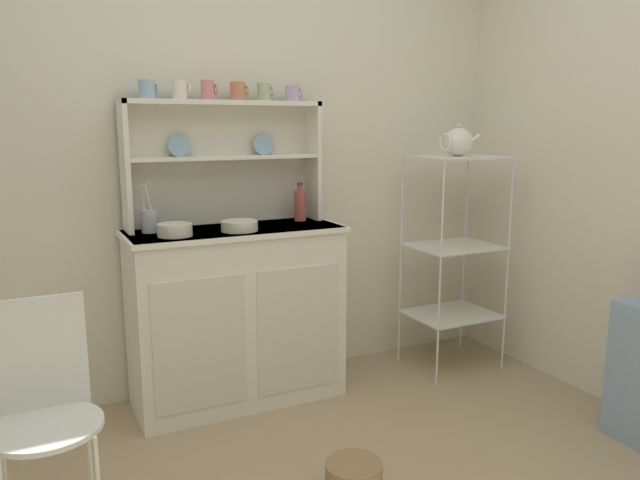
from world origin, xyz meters
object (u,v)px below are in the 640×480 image
(wire_chair, at_px, (43,401))
(hutch_cabinet, at_px, (237,313))
(bakers_rack, at_px, (454,238))
(porcelain_teapot, at_px, (458,142))
(hutch_shelf_unit, at_px, (222,152))
(cup_sky_0, at_px, (147,89))
(bowl_mixing_large, at_px, (175,230))
(utensil_jar, at_px, (150,220))
(jam_bottle, at_px, (300,205))

(wire_chair, bearing_deg, hutch_cabinet, 53.86)
(hutch_cabinet, xyz_separation_m, bakers_rack, (1.27, -0.12, 0.30))
(porcelain_teapot, bearing_deg, hutch_shelf_unit, 167.26)
(cup_sky_0, xyz_separation_m, bowl_mixing_large, (0.06, -0.20, -0.64))
(hutch_shelf_unit, relative_size, bowl_mixing_large, 6.27)
(cup_sky_0, bearing_deg, hutch_cabinet, -18.34)
(hutch_shelf_unit, relative_size, porcelain_teapot, 4.05)
(bowl_mixing_large, bearing_deg, bakers_rack, -1.84)
(hutch_shelf_unit, bearing_deg, cup_sky_0, -173.73)
(wire_chair, bearing_deg, cup_sky_0, 71.94)
(bakers_rack, xyz_separation_m, wire_chair, (-2.20, -0.66, -0.25))
(bowl_mixing_large, relative_size, porcelain_teapot, 0.65)
(bakers_rack, bearing_deg, bowl_mixing_large, 178.16)
(utensil_jar, xyz_separation_m, porcelain_teapot, (1.67, -0.20, 0.35))
(hutch_shelf_unit, bearing_deg, wire_chair, -134.64)
(jam_bottle, bearing_deg, bowl_mixing_large, -167.33)
(jam_bottle, bearing_deg, bakers_rack, -13.53)
(wire_chair, bearing_deg, porcelain_teapot, 30.51)
(bakers_rack, xyz_separation_m, porcelain_teapot, (-0.00, -0.00, 0.55))
(hutch_cabinet, height_order, porcelain_teapot, porcelain_teapot)
(cup_sky_0, distance_m, bowl_mixing_large, 0.67)
(hutch_shelf_unit, distance_m, wire_chair, 1.53)
(wire_chair, distance_m, bowl_mixing_large, 1.03)
(bakers_rack, height_order, wire_chair, bakers_rack)
(jam_bottle, bearing_deg, hutch_shelf_unit, 169.09)
(bakers_rack, height_order, cup_sky_0, cup_sky_0)
(utensil_jar, bearing_deg, bowl_mixing_large, -60.94)
(hutch_cabinet, relative_size, bowl_mixing_large, 6.71)
(hutch_cabinet, distance_m, hutch_shelf_unit, 0.82)
(hutch_cabinet, xyz_separation_m, hutch_shelf_unit, (0.00, 0.16, 0.81))
(cup_sky_0, xyz_separation_m, porcelain_teapot, (1.64, -0.25, -0.26))
(porcelain_teapot, bearing_deg, utensil_jar, 173.10)
(porcelain_teapot, bearing_deg, hutch_cabinet, 174.42)
(hutch_cabinet, bearing_deg, hutch_shelf_unit, 90.00)
(hutch_cabinet, relative_size, hutch_shelf_unit, 1.07)
(hutch_cabinet, xyz_separation_m, utensil_jar, (-0.40, 0.08, 0.50))
(hutch_cabinet, distance_m, wire_chair, 1.22)
(bakers_rack, bearing_deg, jam_bottle, 166.47)
(bakers_rack, distance_m, porcelain_teapot, 0.55)
(cup_sky_0, distance_m, jam_bottle, 0.96)
(hutch_shelf_unit, xyz_separation_m, jam_bottle, (0.40, -0.08, -0.28))
(hutch_shelf_unit, xyz_separation_m, bakers_rack, (1.27, -0.29, -0.50))
(cup_sky_0, bearing_deg, porcelain_teapot, -8.55)
(bakers_rack, relative_size, cup_sky_0, 13.86)
(cup_sky_0, xyz_separation_m, jam_bottle, (0.77, -0.04, -0.58))
(wire_chair, height_order, porcelain_teapot, porcelain_teapot)
(bakers_rack, relative_size, wire_chair, 1.45)
(utensil_jar, distance_m, porcelain_teapot, 1.72)
(jam_bottle, bearing_deg, utensil_jar, -179.38)
(hutch_cabinet, relative_size, bakers_rack, 0.87)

